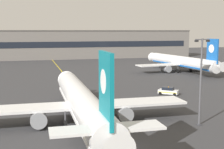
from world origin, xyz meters
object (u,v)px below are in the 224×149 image
airliner_foreground (82,102)px  safety_cone_by_nose_gear (76,100)px  airliner_background (182,62)px  apron_lamp_post (201,80)px  service_car_third (168,91)px

airliner_foreground → safety_cone_by_nose_gear: (1.38, 15.57, -3.11)m
airliner_background → safety_cone_by_nose_gear: airliner_background is taller
safety_cone_by_nose_gear → apron_lamp_post: bearing=-53.3°
airliner_foreground → apron_lamp_post: apron_lamp_post is taller
airliner_foreground → airliner_background: 65.68m
airliner_background → apron_lamp_post: (-25.42, -55.25, 3.29)m
airliner_background → safety_cone_by_nose_gear: size_ratio=73.55×
airliner_background → safety_cone_by_nose_gear: 53.64m
apron_lamp_post → safety_cone_by_nose_gear: bearing=126.7°
airliner_foreground → safety_cone_by_nose_gear: 15.94m
airliner_background → apron_lamp_post: 60.90m
airliner_foreground → safety_cone_by_nose_gear: bearing=84.9°
airliner_background → apron_lamp_post: apron_lamp_post is taller
apron_lamp_post → service_car_third: apron_lamp_post is taller
airliner_background → service_car_third: (-20.43, -33.88, -2.52)m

